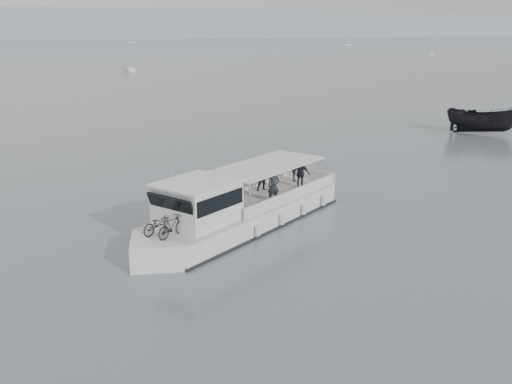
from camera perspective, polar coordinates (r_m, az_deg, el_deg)
name	(u,v)px	position (r m, az deg, el deg)	size (l,w,h in m)	color
ground	(276,207)	(30.69, 2.01, -1.55)	(1400.00, 1400.00, 0.00)	#566166
tour_boat	(232,213)	(26.84, -2.44, -2.08)	(12.88, 7.99, 5.63)	white
dark_motorboat	(482,120)	(56.40, 21.71, 6.67)	(2.38, 6.32, 2.44)	black
moored_fleet	(18,52)	(255.14, -22.67, 12.78)	(388.18, 288.90, 10.25)	white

